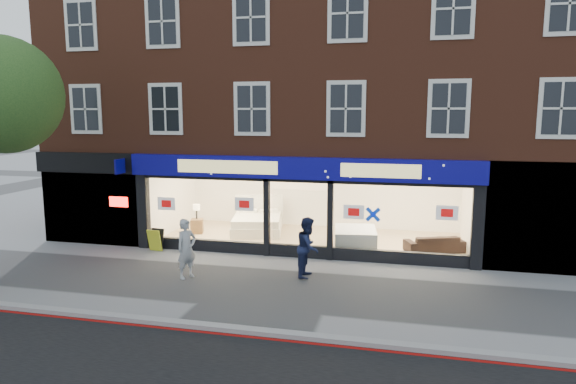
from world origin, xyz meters
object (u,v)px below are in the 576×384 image
(display_bed, at_px, (257,223))
(a_board, at_px, (156,240))
(sofa, at_px, (434,243))
(pedestrian_grey, at_px, (187,249))
(mattress_stack, at_px, (355,239))
(pedestrian_blue, at_px, (308,247))

(display_bed, xyz_separation_m, a_board, (-2.69, -3.09, -0.08))
(sofa, xyz_separation_m, a_board, (-9.25, -1.72, 0.00))
(display_bed, distance_m, pedestrian_grey, 5.54)
(display_bed, bearing_deg, mattress_stack, -33.87)
(sofa, bearing_deg, a_board, -10.71)
(mattress_stack, height_order, a_board, mattress_stack)
(sofa, relative_size, a_board, 2.50)
(display_bed, height_order, sofa, display_bed)
(a_board, height_order, pedestrian_grey, pedestrian_grey)
(sofa, xyz_separation_m, pedestrian_grey, (-7.00, -4.14, 0.48))
(a_board, distance_m, pedestrian_blue, 5.82)
(mattress_stack, bearing_deg, a_board, -167.13)
(mattress_stack, height_order, sofa, mattress_stack)
(display_bed, bearing_deg, pedestrian_blue, -69.92)
(pedestrian_grey, bearing_deg, a_board, 72.99)
(pedestrian_grey, distance_m, pedestrian_blue, 3.47)
(pedestrian_grey, bearing_deg, pedestrian_blue, -44.70)
(pedestrian_grey, height_order, pedestrian_blue, pedestrian_blue)
(a_board, bearing_deg, pedestrian_grey, -40.39)
(sofa, distance_m, a_board, 9.41)
(mattress_stack, distance_m, a_board, 6.82)
(pedestrian_grey, relative_size, pedestrian_blue, 0.99)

